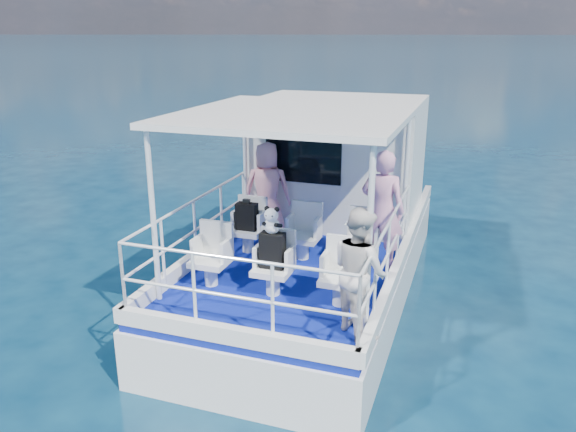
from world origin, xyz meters
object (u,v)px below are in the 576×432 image
Objects in this scene: passenger_stbd_aft at (360,271)px; panda at (272,220)px; backpack_center at (273,250)px; passenger_port_fwd at (267,190)px.

passenger_stbd_aft is 1.41m from panda.
backpack_center is (-1.25, 0.56, -0.13)m from passenger_stbd_aft.
passenger_stbd_aft is 1.38m from backpack_center.
passenger_port_fwd is 2.29m from panda.
backpack_center is 1.34× the size of panda.
passenger_port_fwd is at bearing 112.70° from backpack_center.
panda reaches higher than backpack_center.
passenger_port_fwd reaches higher than passenger_stbd_aft.
backpack_center is 0.41m from panda.
passenger_port_fwd is at bearing 112.57° from panda.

